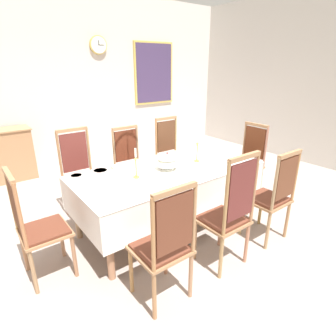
{
  "coord_description": "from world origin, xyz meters",
  "views": [
    {
      "loc": [
        -1.87,
        -2.73,
        1.93
      ],
      "look_at": [
        0.0,
        -0.27,
        0.77
      ],
      "focal_mm": 29.61,
      "sensor_mm": 36.0,
      "label": 1
    }
  ],
  "objects_px": {
    "bowl_near_right": "(224,167)",
    "mounted_clock": "(98,45)",
    "soup_tureen": "(167,161)",
    "bowl_far_left": "(76,176)",
    "chair_south_a": "(165,244)",
    "chair_south_b": "(229,212)",
    "candlestick_east": "(197,151)",
    "bowl_far_right": "(100,172)",
    "dining_table": "(169,175)",
    "chair_south_c": "(273,195)",
    "candlestick_west": "(136,166)",
    "bowl_near_left": "(122,166)",
    "chair_north_b": "(131,164)",
    "chair_head_west": "(36,225)",
    "spoon_primary": "(113,168)",
    "framed_painting": "(154,73)",
    "chair_north_a": "(80,173)",
    "chair_head_east": "(248,160)",
    "chair_north_c": "(171,153)",
    "spoon_secondary": "(230,166)"
  },
  "relations": [
    {
      "from": "chair_north_a",
      "to": "bowl_far_right",
      "type": "xyz_separation_m",
      "value": [
        0.04,
        -0.59,
        0.2
      ]
    },
    {
      "from": "chair_south_c",
      "to": "bowl_near_left",
      "type": "xyz_separation_m",
      "value": [
        -1.16,
        1.31,
        0.22
      ]
    },
    {
      "from": "mounted_clock",
      "to": "chair_head_east",
      "type": "bearing_deg",
      "value": -74.3
    },
    {
      "from": "chair_north_a",
      "to": "chair_north_c",
      "type": "distance_m",
      "value": 1.5
    },
    {
      "from": "chair_south_b",
      "to": "framed_painting",
      "type": "bearing_deg",
      "value": 64.4
    },
    {
      "from": "bowl_far_right",
      "to": "spoon_primary",
      "type": "height_order",
      "value": "bowl_far_right"
    },
    {
      "from": "candlestick_east",
      "to": "bowl_near_left",
      "type": "bearing_deg",
      "value": 156.09
    },
    {
      "from": "dining_table",
      "to": "chair_south_a",
      "type": "xyz_separation_m",
      "value": [
        -0.75,
        -0.93,
        -0.11
      ]
    },
    {
      "from": "candlestick_west",
      "to": "chair_south_c",
      "type": "bearing_deg",
      "value": -37.86
    },
    {
      "from": "candlestick_east",
      "to": "spoon_secondary",
      "type": "height_order",
      "value": "candlestick_east"
    },
    {
      "from": "chair_north_b",
      "to": "bowl_near_right",
      "type": "xyz_separation_m",
      "value": [
        0.51,
        -1.33,
        0.22
      ]
    },
    {
      "from": "spoon_primary",
      "to": "candlestick_west",
      "type": "bearing_deg",
      "value": -94.6
    },
    {
      "from": "chair_south_a",
      "to": "soup_tureen",
      "type": "distance_m",
      "value": 1.22
    },
    {
      "from": "soup_tureen",
      "to": "bowl_near_right",
      "type": "xyz_separation_m",
      "value": [
        0.54,
        -0.4,
        -0.08
      ]
    },
    {
      "from": "spoon_primary",
      "to": "spoon_secondary",
      "type": "distance_m",
      "value": 1.41
    },
    {
      "from": "chair_south_c",
      "to": "chair_north_b",
      "type": "bearing_deg",
      "value": 111.73
    },
    {
      "from": "chair_south_b",
      "to": "soup_tureen",
      "type": "height_order",
      "value": "chair_south_b"
    },
    {
      "from": "soup_tureen",
      "to": "bowl_far_left",
      "type": "xyz_separation_m",
      "value": [
        -0.95,
        0.41,
        -0.09
      ]
    },
    {
      "from": "chair_north_b",
      "to": "spoon_primary",
      "type": "bearing_deg",
      "value": 44.35
    },
    {
      "from": "chair_south_c",
      "to": "dining_table",
      "type": "bearing_deg",
      "value": 128.83
    },
    {
      "from": "dining_table",
      "to": "bowl_near_left",
      "type": "xyz_separation_m",
      "value": [
        -0.41,
        0.38,
        0.09
      ]
    },
    {
      "from": "dining_table",
      "to": "chair_north_c",
      "type": "bearing_deg",
      "value": 51.28
    },
    {
      "from": "chair_north_c",
      "to": "chair_head_west",
      "type": "bearing_deg",
      "value": 22.39
    },
    {
      "from": "spoon_primary",
      "to": "framed_painting",
      "type": "height_order",
      "value": "framed_painting"
    },
    {
      "from": "candlestick_west",
      "to": "dining_table",
      "type": "bearing_deg",
      "value": 0.0
    },
    {
      "from": "chair_north_a",
      "to": "chair_south_c",
      "type": "distance_m",
      "value": 2.39
    },
    {
      "from": "chair_north_b",
      "to": "bowl_near_left",
      "type": "relative_size",
      "value": 7.37
    },
    {
      "from": "bowl_near_right",
      "to": "mounted_clock",
      "type": "xyz_separation_m",
      "value": [
        0.12,
        3.53,
        1.5
      ]
    },
    {
      "from": "chair_south_c",
      "to": "bowl_far_left",
      "type": "bearing_deg",
      "value": 142.16
    },
    {
      "from": "chair_south_b",
      "to": "bowl_far_right",
      "type": "height_order",
      "value": "chair_south_b"
    },
    {
      "from": "bowl_near_left",
      "to": "mounted_clock",
      "type": "xyz_separation_m",
      "value": [
        1.05,
        2.75,
        1.5
      ]
    },
    {
      "from": "chair_south_c",
      "to": "bowl_far_right",
      "type": "height_order",
      "value": "chair_south_c"
    },
    {
      "from": "candlestick_east",
      "to": "chair_head_west",
      "type": "bearing_deg",
      "value": 180.0
    },
    {
      "from": "dining_table",
      "to": "bowl_near_left",
      "type": "relative_size",
      "value": 14.95
    },
    {
      "from": "candlestick_west",
      "to": "candlestick_east",
      "type": "distance_m",
      "value": 0.9
    },
    {
      "from": "bowl_near_right",
      "to": "spoon_secondary",
      "type": "relative_size",
      "value": 1.05
    },
    {
      "from": "bowl_near_left",
      "to": "spoon_primary",
      "type": "bearing_deg",
      "value": 167.06
    },
    {
      "from": "chair_north_b",
      "to": "soup_tureen",
      "type": "height_order",
      "value": "chair_north_b"
    },
    {
      "from": "chair_south_b",
      "to": "spoon_secondary",
      "type": "bearing_deg",
      "value": 41.11
    },
    {
      "from": "spoon_secondary",
      "to": "mounted_clock",
      "type": "xyz_separation_m",
      "value": [
        -0.01,
        3.51,
        1.51
      ]
    },
    {
      "from": "candlestick_east",
      "to": "bowl_far_right",
      "type": "bearing_deg",
      "value": 163.24
    },
    {
      "from": "chair_south_a",
      "to": "bowl_near_left",
      "type": "relative_size",
      "value": 7.51
    },
    {
      "from": "chair_south_c",
      "to": "soup_tureen",
      "type": "bearing_deg",
      "value": 129.68
    },
    {
      "from": "dining_table",
      "to": "chair_south_c",
      "type": "distance_m",
      "value": 1.2
    },
    {
      "from": "chair_head_east",
      "to": "bowl_far_left",
      "type": "height_order",
      "value": "chair_head_east"
    },
    {
      "from": "chair_south_a",
      "to": "chair_south_b",
      "type": "relative_size",
      "value": 0.92
    },
    {
      "from": "chair_south_a",
      "to": "bowl_far_left",
      "type": "bearing_deg",
      "value": 99.33
    },
    {
      "from": "bowl_near_left",
      "to": "chair_head_west",
      "type": "bearing_deg",
      "value": -160.85
    },
    {
      "from": "candlestick_west",
      "to": "bowl_near_left",
      "type": "height_order",
      "value": "candlestick_west"
    },
    {
      "from": "dining_table",
      "to": "chair_south_a",
      "type": "distance_m",
      "value": 1.2
    }
  ]
}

